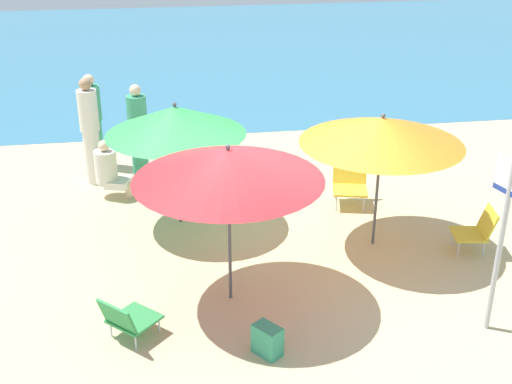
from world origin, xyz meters
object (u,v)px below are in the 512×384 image
umbrella_green (175,120)px  umbrella_orange (382,131)px  person_b (90,131)px  beach_chair_b (127,318)px  person_d (109,169)px  person_c (93,121)px  umbrella_red (228,165)px  warning_sign (504,221)px  person_a (138,134)px  beach_bag (267,340)px  beach_chair_a (477,229)px  beach_chair_c (350,182)px

umbrella_green → umbrella_orange: size_ratio=0.92×
umbrella_orange → person_b: bearing=145.2°
beach_chair_b → person_d: bearing=49.5°
person_c → person_d: 1.47m
umbrella_red → warning_sign: bearing=-20.5°
person_a → person_b: 0.78m
umbrella_green → beach_chair_b: 3.17m
person_b → beach_bag: (2.12, -4.97, -0.75)m
person_b → beach_bag: size_ratio=5.23×
beach_bag → umbrella_red: bearing=103.0°
umbrella_orange → person_b: size_ratio=1.20×
umbrella_green → beach_chair_a: 4.43m
beach_chair_c → warning_sign: (0.63, -3.46, 1.02)m
person_b → beach_chair_b: bearing=-142.7°
umbrella_orange → beach_chair_b: size_ratio=3.00×
person_b → person_d: bearing=-126.1°
umbrella_green → person_d: 1.88m
beach_chair_b → warning_sign: warning_sign is taller
person_b → person_c: size_ratio=1.08×
beach_chair_a → person_b: person_b is taller
person_c → person_d: person_c is taller
beach_chair_b → person_d: person_d is taller
beach_chair_c → person_d: 3.85m
person_c → person_b: bearing=91.0°
beach_chair_c → person_b: (-4.05, 1.43, 0.57)m
beach_chair_b → warning_sign: 4.20m
umbrella_orange → person_c: size_ratio=1.30×
umbrella_orange → person_a: bearing=139.5°
person_c → person_d: size_ratio=1.73×
person_d → umbrella_green: bearing=-29.0°
person_a → beach_chair_b: bearing=58.2°
beach_chair_a → beach_chair_b: beach_chair_a is taller
umbrella_orange → beach_chair_a: size_ratio=3.44×
beach_chair_c → beach_bag: bearing=-15.2°
person_a → person_d: (-0.49, -0.59, -0.36)m
person_d → beach_chair_a: bearing=-11.0°
person_b → warning_sign: 6.78m
person_a → beach_bag: size_ratio=4.85×
beach_chair_c → person_d: size_ratio=0.73×
umbrella_orange → warning_sign: bearing=-72.4°
umbrella_orange → beach_chair_c: size_ratio=3.07×
person_a → person_c: person_a is taller
beach_chair_b → person_a: size_ratio=0.43×
person_c → warning_sign: (4.70, -5.66, 0.53)m
person_a → person_c: bearing=-74.9°
warning_sign → beach_bag: warning_sign is taller
beach_chair_a → person_d: size_ratio=0.65×
beach_chair_c → warning_sign: bearing=23.6°
person_c → person_d: bearing=102.1°
umbrella_red → person_d: (-1.57, 3.22, -1.28)m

